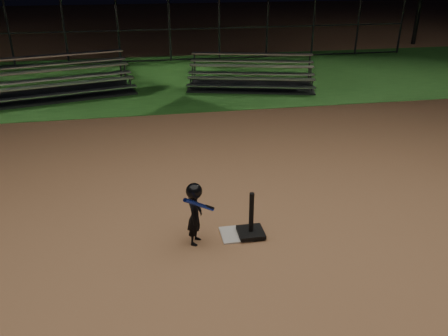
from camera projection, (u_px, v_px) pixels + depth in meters
ground at (236, 235)px, 6.74m from camera, size 80.00×80.00×0.00m
grass_strip at (178, 78)px, 15.67m from camera, size 60.00×8.00×0.01m
home_plate at (236, 234)px, 6.74m from camera, size 0.45×0.45×0.02m
batting_tee at (251, 227)px, 6.67m from camera, size 0.38×0.38×0.69m
child_batter at (195, 212)px, 6.35m from camera, size 0.48×0.54×0.96m
bleacher_left at (57, 88)px, 13.66m from camera, size 4.84×3.21×1.09m
bleacher_right at (251, 81)px, 14.53m from camera, size 4.31×2.85×0.97m
backstop_fence at (170, 29)px, 17.82m from camera, size 20.08×0.08×2.50m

